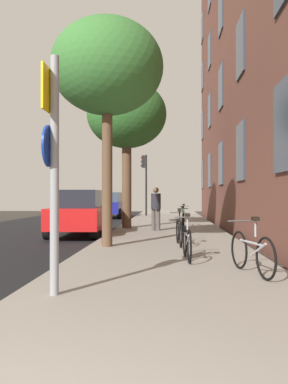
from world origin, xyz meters
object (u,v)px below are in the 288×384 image
object	(u,v)px
tree_near	(107,68)
bicycle_3	(183,221)
tree_far	(127,116)
car_0	(81,212)
sign_post	(53,157)
bicycle_4	(184,218)
bicycle_0	(252,252)
bicycle_2	(179,231)
bicycle_1	(187,242)
pedestrian_0	(156,206)
car_1	(109,205)
traffic_light	(145,174)

from	to	relation	value
tree_near	bicycle_3	size ratio (longest dim) A/B	3.54
tree_far	car_0	world-z (taller)	tree_far
bicycle_3	car_0	size ratio (longest dim) A/B	0.37
sign_post	bicycle_4	distance (m)	12.55
bicycle_0	bicycle_2	distance (m)	4.10
tree_near	bicycle_0	xyz separation A→B (m)	(3.00, -3.62, -4.27)
bicycle_0	bicycle_1	xyz separation A→B (m)	(-1.02, 1.50, -0.01)
bicycle_0	pedestrian_0	world-z (taller)	pedestrian_0
sign_post	tree_far	world-z (taller)	tree_far
sign_post	pedestrian_0	bearing A→B (deg)	83.99
pedestrian_0	car_1	size ratio (longest dim) A/B	0.40
bicycle_4	bicycle_2	bearing A→B (deg)	-93.11
tree_far	bicycle_0	xyz separation A→B (m)	(3.11, -9.72, -4.21)
sign_post	bicycle_2	xyz separation A→B (m)	(1.83, 5.55, -1.47)
traffic_light	bicycle_3	world-z (taller)	traffic_light
traffic_light	bicycle_1	distance (m)	18.73
sign_post	bicycle_0	distance (m)	3.66
tree_far	bicycle_0	bearing A→B (deg)	-72.25
bicycle_4	pedestrian_0	bearing A→B (deg)	-117.97
bicycle_2	bicycle_3	xyz separation A→B (m)	(0.24, 4.36, -0.01)
bicycle_3	bicycle_2	bearing A→B (deg)	-93.20
sign_post	bicycle_1	xyz separation A→B (m)	(1.93, 3.11, -1.47)
bicycle_2	car_0	xyz separation A→B (m)	(-3.42, 3.59, 0.35)
sign_post	bicycle_1	size ratio (longest dim) A/B	1.97
traffic_light	tree_far	size ratio (longest dim) A/B	0.66
tree_near	bicycle_0	distance (m)	6.35
tree_far	traffic_light	bearing A→B (deg)	89.22
pedestrian_0	traffic_light	bearing A→B (deg)	95.46
tree_near	tree_far	world-z (taller)	tree_far
traffic_light	bicycle_3	bearing A→B (deg)	-79.83
tree_near	car_0	xyz separation A→B (m)	(-1.54, 3.91, -3.93)
bicycle_3	car_0	bearing A→B (deg)	-168.19
traffic_light	bicycle_3	distance (m)	12.10
tree_far	pedestrian_0	world-z (taller)	tree_far
bicycle_0	pedestrian_0	size ratio (longest dim) A/B	1.04
sign_post	pedestrian_0	xyz separation A→B (m)	(1.07, 10.15, -0.91)
bicycle_0	car_0	size ratio (longest dim) A/B	0.37
traffic_light	pedestrian_0	bearing A→B (deg)	-84.54
sign_post	car_1	world-z (taller)	sign_post
car_1	tree_far	bearing A→B (deg)	-77.26
bicycle_2	car_0	bearing A→B (deg)	133.58
car_0	bicycle_0	bearing A→B (deg)	-58.93
traffic_light	car_0	bearing A→B (deg)	-97.19
bicycle_1	traffic_light	bearing A→B (deg)	96.02
pedestrian_0	car_1	world-z (taller)	pedestrian_0
bicycle_1	pedestrian_0	xyz separation A→B (m)	(-0.86, 7.04, 0.56)
sign_post	car_1	bearing A→B (deg)	96.26
tree_near	bicycle_2	size ratio (longest dim) A/B	3.54
bicycle_4	car_0	distance (m)	4.92
bicycle_3	bicycle_4	xyz separation A→B (m)	(0.12, 2.35, 0.01)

